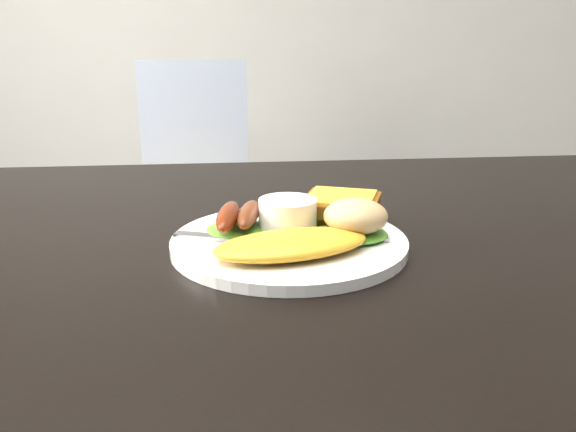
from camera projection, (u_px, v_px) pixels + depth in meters
dining_table at (293, 248)px, 0.65m from camera, size 1.20×0.80×0.04m
dining_chair at (195, 199)px, 1.91m from camera, size 0.42×0.42×0.05m
person at (105, 173)px, 1.32m from camera, size 0.51×0.38×1.33m
plate at (289, 242)px, 0.59m from camera, size 0.25×0.25×0.01m
lettuce_left at (240, 229)px, 0.60m from camera, size 0.08×0.08×0.01m
lettuce_right at (350, 233)px, 0.59m from camera, size 0.10×0.09×0.01m
omelette at (292, 244)px, 0.54m from camera, size 0.17×0.11×0.02m
sausage_a at (228, 216)px, 0.59m from camera, size 0.04×0.09×0.02m
sausage_b at (249, 214)px, 0.59m from camera, size 0.04×0.09×0.02m
ramekin at (288, 216)px, 0.60m from camera, size 0.08×0.08×0.04m
toast_a at (306, 214)px, 0.64m from camera, size 0.07×0.07×0.01m
toast_b at (341, 204)px, 0.63m from camera, size 0.11×0.11×0.01m
potato_salad at (356, 216)px, 0.58m from camera, size 0.07×0.06×0.04m
fork at (251, 240)px, 0.57m from camera, size 0.16×0.07×0.00m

